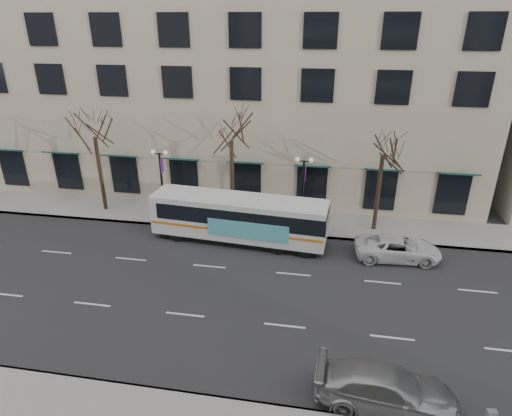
% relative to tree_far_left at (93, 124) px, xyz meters
% --- Properties ---
extents(ground, '(160.00, 160.00, 0.00)m').
position_rel_tree_far_left_xyz_m(ground, '(10.00, -8.80, -6.70)').
color(ground, black).
rests_on(ground, ground).
extents(sidewalk_far, '(80.00, 4.00, 0.15)m').
position_rel_tree_far_left_xyz_m(sidewalk_far, '(15.00, 0.20, -6.62)').
color(sidewalk_far, gray).
rests_on(sidewalk_far, ground).
extents(building_hotel, '(40.00, 20.00, 24.00)m').
position_rel_tree_far_left_xyz_m(building_hotel, '(8.00, 12.20, 5.30)').
color(building_hotel, '#BCA990').
rests_on(building_hotel, ground).
extents(tree_far_left, '(3.60, 3.60, 8.34)m').
position_rel_tree_far_left_xyz_m(tree_far_left, '(0.00, 0.00, 0.00)').
color(tree_far_left, black).
rests_on(tree_far_left, ground).
extents(tree_far_mid, '(3.60, 3.60, 8.55)m').
position_rel_tree_far_left_xyz_m(tree_far_mid, '(10.00, 0.00, 0.21)').
color(tree_far_mid, black).
rests_on(tree_far_mid, ground).
extents(tree_far_right, '(3.60, 3.60, 8.06)m').
position_rel_tree_far_left_xyz_m(tree_far_right, '(20.00, 0.00, -0.28)').
color(tree_far_right, black).
rests_on(tree_far_right, ground).
extents(lamp_post_left, '(1.22, 0.45, 5.21)m').
position_rel_tree_far_left_xyz_m(lamp_post_left, '(5.01, -0.60, -3.75)').
color(lamp_post_left, black).
rests_on(lamp_post_left, ground).
extents(lamp_post_right, '(1.22, 0.45, 5.21)m').
position_rel_tree_far_left_xyz_m(lamp_post_right, '(15.01, -0.60, -3.75)').
color(lamp_post_right, black).
rests_on(lamp_post_right, ground).
extents(city_bus, '(11.61, 3.46, 3.10)m').
position_rel_tree_far_left_xyz_m(city_bus, '(11.15, -3.01, -5.00)').
color(city_bus, silver).
rests_on(city_bus, ground).
extents(silver_car, '(5.43, 2.49, 1.54)m').
position_rel_tree_far_left_xyz_m(silver_car, '(19.24, -15.00, -5.93)').
color(silver_car, '#96989C').
rests_on(silver_car, ground).
extents(white_pickup, '(5.25, 2.67, 1.42)m').
position_rel_tree_far_left_xyz_m(white_pickup, '(21.08, -3.61, -5.99)').
color(white_pickup, silver).
rests_on(white_pickup, ground).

